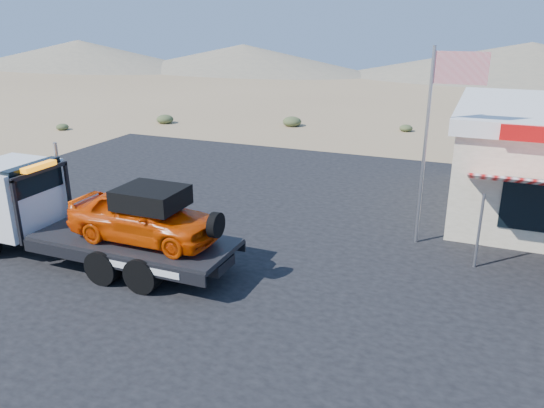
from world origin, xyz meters
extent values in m
plane|color=#8C7250|center=(0.00, 0.00, 0.00)|extent=(120.00, 120.00, 0.00)
cube|color=black|center=(2.00, 3.00, 0.01)|extent=(32.00, 24.00, 0.02)
cylinder|color=black|center=(-6.95, 0.50, 0.50)|extent=(0.96, 0.29, 0.96)
cylinder|color=black|center=(-2.64, -1.42, 0.50)|extent=(0.96, 0.53, 0.96)
cylinder|color=black|center=(-2.64, 0.50, 0.50)|extent=(0.96, 0.53, 0.96)
cylinder|color=black|center=(-1.39, -1.42, 0.50)|extent=(0.96, 0.53, 0.96)
cylinder|color=black|center=(-1.39, 0.50, 0.50)|extent=(0.96, 0.53, 0.96)
cube|color=black|center=(-3.40, -0.46, 0.64)|extent=(7.85, 0.96, 0.29)
cube|color=white|center=(-6.66, -0.46, 1.65)|extent=(2.11, 2.25, 2.01)
cube|color=black|center=(-5.75, -0.46, 2.32)|extent=(0.34, 1.92, 0.86)
cube|color=black|center=(-5.46, -0.46, 1.60)|extent=(0.10, 2.11, 1.92)
cube|color=orange|center=(-5.46, -0.46, 2.70)|extent=(0.24, 1.15, 0.14)
cube|color=black|center=(-2.35, -0.46, 0.91)|extent=(5.75, 2.20, 0.14)
imported|color=#DB3F03|center=(-1.97, -0.46, 1.70)|extent=(4.22, 1.70, 1.44)
cube|color=black|center=(-1.68, -0.46, 2.24)|extent=(1.72, 1.44, 0.53)
cylinder|color=#99999E|center=(6.50, 3.30, 1.12)|extent=(0.08, 0.08, 2.20)
cylinder|color=#99999E|center=(4.70, 4.50, 3.02)|extent=(0.10, 0.10, 6.00)
cube|color=#B20C14|center=(5.45, 4.50, 5.42)|extent=(1.50, 0.02, 0.90)
ellipsoid|color=#394927|center=(-18.74, 14.39, 0.21)|extent=(0.78, 0.78, 0.42)
ellipsoid|color=#394927|center=(-13.94, 18.83, 0.31)|extent=(1.14, 1.14, 0.62)
ellipsoid|color=#394927|center=(-5.62, 21.16, 0.33)|extent=(1.23, 1.23, 0.66)
ellipsoid|color=#394927|center=(1.64, 22.26, 0.22)|extent=(0.83, 0.83, 0.44)
cone|color=#726B59|center=(-25.00, 55.00, 1.75)|extent=(36.00, 36.00, 3.50)
cone|color=#726B59|center=(10.00, 58.00, 2.10)|extent=(44.00, 44.00, 4.20)
cone|color=#726B59|center=(-50.00, 52.00, 1.90)|extent=(40.00, 40.00, 3.80)
camera|label=1|loc=(6.33, -11.56, 6.72)|focal=35.00mm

